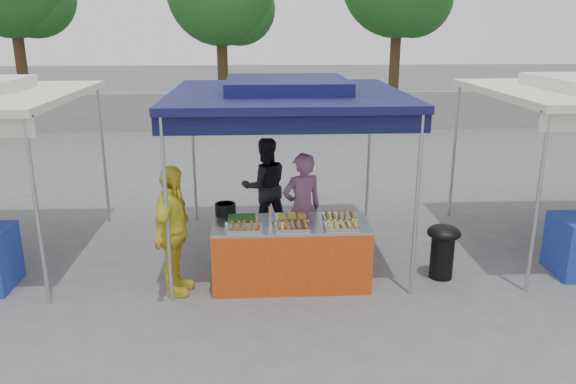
{
  "coord_description": "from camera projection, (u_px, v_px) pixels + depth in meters",
  "views": [
    {
      "loc": [
        -0.41,
        -6.85,
        3.3
      ],
      "look_at": [
        0.0,
        0.6,
        1.05
      ],
      "focal_mm": 35.0,
      "sensor_mm": 36.0,
      "label": 1
    }
  ],
  "objects": [
    {
      "name": "customer_person",
      "position": [
        173.0,
        231.0,
        6.94
      ],
      "size": [
        0.61,
        1.04,
        1.66
      ],
      "primitive_type": "imported",
      "rotation": [
        0.0,
        0.0,
        1.35
      ],
      "color": "gold",
      "rests_on": "ground_plane"
    },
    {
      "name": "wok_burner",
      "position": [
        443.0,
        247.0,
        7.48
      ],
      "size": [
        0.45,
        0.45,
        0.75
      ],
      "rotation": [
        0.0,
        0.0,
        0.14
      ],
      "color": "black",
      "rests_on": "ground_plane"
    },
    {
      "name": "food_tray_fl",
      "position": [
        245.0,
        228.0,
        6.91
      ],
      "size": [
        0.42,
        0.3,
        0.07
      ],
      "color": "#BAB9BE",
      "rests_on": "vendor_table"
    },
    {
      "name": "food_tray_bl",
      "position": [
        242.0,
        219.0,
        7.2
      ],
      "size": [
        0.42,
        0.3,
        0.07
      ],
      "color": "#BAB9BE",
      "rests_on": "vendor_table"
    },
    {
      "name": "food_tray_bm",
      "position": [
        292.0,
        217.0,
        7.28
      ],
      "size": [
        0.42,
        0.3,
        0.07
      ],
      "color": "#BAB9BE",
      "rests_on": "vendor_table"
    },
    {
      "name": "main_canopy",
      "position": [
        287.0,
        93.0,
        7.77
      ],
      "size": [
        3.2,
        3.2,
        2.57
      ],
      "color": "#AEAEB5",
      "rests_on": "ground_plane"
    },
    {
      "name": "helper_man",
      "position": [
        265.0,
        186.0,
        8.98
      ],
      "size": [
        0.89,
        0.76,
        1.58
      ],
      "primitive_type": "imported",
      "rotation": [
        0.0,
        0.0,
        3.37
      ],
      "color": "black",
      "rests_on": "ground_plane"
    },
    {
      "name": "vendor_table",
      "position": [
        291.0,
        253.0,
        7.31
      ],
      "size": [
        2.0,
        0.8,
        0.85
      ],
      "color": "#B43C10",
      "rests_on": "ground_plane"
    },
    {
      "name": "crate_stacked",
      "position": [
        306.0,
        232.0,
        7.88
      ],
      "size": [
        0.52,
        0.36,
        0.31
      ],
      "primitive_type": "cube",
      "color": "#122597",
      "rests_on": "crate_right"
    },
    {
      "name": "back_wall",
      "position": [
        270.0,
        111.0,
        17.87
      ],
      "size": [
        40.0,
        0.25,
        1.2
      ],
      "primitive_type": "cube",
      "color": "slate",
      "rests_on": "ground_plane"
    },
    {
      "name": "vendor_woman",
      "position": [
        302.0,
        209.0,
        7.86
      ],
      "size": [
        0.68,
        0.56,
        1.61
      ],
      "primitive_type": "imported",
      "rotation": [
        0.0,
        0.0,
        3.47
      ],
      "color": "#7F5171",
      "rests_on": "ground_plane"
    },
    {
      "name": "ground_plane",
      "position": [
        290.0,
        280.0,
        7.53
      ],
      "size": [
        80.0,
        80.0,
        0.0
      ],
      "primitive_type": "plane",
      "color": "#545356"
    },
    {
      "name": "crate_left",
      "position": [
        253.0,
        252.0,
        8.07
      ],
      "size": [
        0.48,
        0.33,
        0.29
      ],
      "primitive_type": "cube",
      "color": "#122597",
      "rests_on": "ground_plane"
    },
    {
      "name": "food_tray_fm",
      "position": [
        292.0,
        227.0,
        6.94
      ],
      "size": [
        0.42,
        0.3,
        0.07
      ],
      "color": "#BAB9BE",
      "rests_on": "vendor_table"
    },
    {
      "name": "crate_right",
      "position": [
        306.0,
        253.0,
        7.98
      ],
      "size": [
        0.56,
        0.39,
        0.33
      ],
      "primitive_type": "cube",
      "color": "#122597",
      "rests_on": "ground_plane"
    },
    {
      "name": "skewer_cup",
      "position": [
        270.0,
        224.0,
        6.98
      ],
      "size": [
        0.08,
        0.08,
        0.1
      ],
      "primitive_type": "cylinder",
      "color": "#AEAEB5",
      "rests_on": "vendor_table"
    },
    {
      "name": "food_tray_br",
      "position": [
        339.0,
        217.0,
        7.31
      ],
      "size": [
        0.42,
        0.3,
        0.07
      ],
      "color": "#BAB9BE",
      "rests_on": "vendor_table"
    },
    {
      "name": "cooking_pot",
      "position": [
        225.0,
        209.0,
        7.45
      ],
      "size": [
        0.27,
        0.27,
        0.16
      ],
      "primitive_type": "cylinder",
      "color": "black",
      "rests_on": "vendor_table"
    },
    {
      "name": "food_tray_fr",
      "position": [
        341.0,
        226.0,
        6.98
      ],
      "size": [
        0.42,
        0.3,
        0.07
      ],
      "color": "#BAB9BE",
      "rests_on": "vendor_table"
    }
  ]
}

